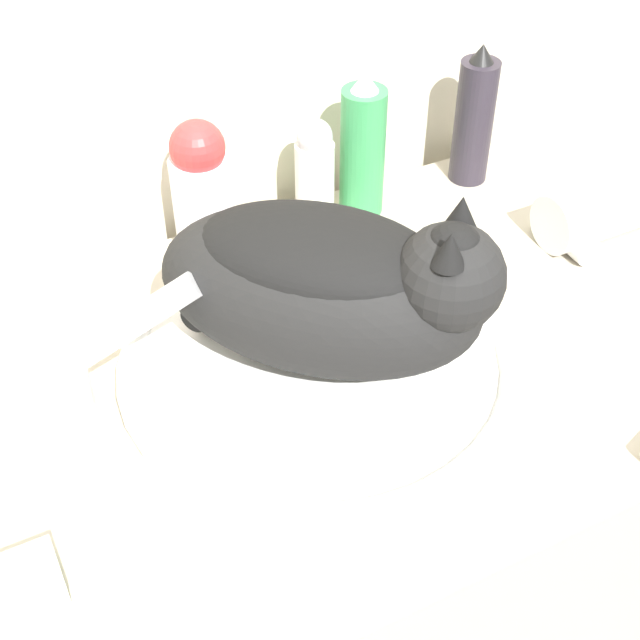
{
  "coord_description": "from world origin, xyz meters",
  "views": [
    {
      "loc": [
        -0.27,
        -0.29,
        1.46
      ],
      "look_at": [
        -0.0,
        0.24,
        0.94
      ],
      "focal_mm": 50.0,
      "sensor_mm": 36.0,
      "label": 1
    }
  ],
  "objects_px": {
    "spray_bottle_trigger": "(363,149)",
    "cat": "(326,283)",
    "soap_bar": "(13,589)",
    "deodorant_stick": "(315,174)",
    "lotion_bottle_white": "(202,192)",
    "hairspray_can_black": "(474,119)",
    "faucet": "(79,367)",
    "hair_dryer": "(610,207)"
  },
  "relations": [
    {
      "from": "hairspray_can_black",
      "to": "lotion_bottle_white",
      "type": "distance_m",
      "value": 0.35
    },
    {
      "from": "cat",
      "to": "deodorant_stick",
      "type": "distance_m",
      "value": 0.28
    },
    {
      "from": "spray_bottle_trigger",
      "to": "soap_bar",
      "type": "distance_m",
      "value": 0.6
    },
    {
      "from": "faucet",
      "to": "hairspray_can_black",
      "type": "xyz_separation_m",
      "value": [
        0.54,
        0.19,
        0.01
      ]
    },
    {
      "from": "hair_dryer",
      "to": "spray_bottle_trigger",
      "type": "bearing_deg",
      "value": 143.69
    },
    {
      "from": "faucet",
      "to": "soap_bar",
      "type": "bearing_deg",
      "value": -112.47
    },
    {
      "from": "hairspray_can_black",
      "to": "soap_bar",
      "type": "relative_size",
      "value": 2.4
    },
    {
      "from": "lotion_bottle_white",
      "to": "spray_bottle_trigger",
      "type": "bearing_deg",
      "value": -0.0
    },
    {
      "from": "lotion_bottle_white",
      "to": "cat",
      "type": "bearing_deg",
      "value": -84.77
    },
    {
      "from": "cat",
      "to": "faucet",
      "type": "distance_m",
      "value": 0.22
    },
    {
      "from": "faucet",
      "to": "soap_bar",
      "type": "xyz_separation_m",
      "value": [
        -0.1,
        -0.15,
        -0.06
      ]
    },
    {
      "from": "cat",
      "to": "faucet",
      "type": "xyz_separation_m",
      "value": [
        -0.21,
        0.05,
        -0.05
      ]
    },
    {
      "from": "spray_bottle_trigger",
      "to": "soap_bar",
      "type": "height_order",
      "value": "spray_bottle_trigger"
    },
    {
      "from": "hairspray_can_black",
      "to": "deodorant_stick",
      "type": "height_order",
      "value": "hairspray_can_black"
    },
    {
      "from": "soap_bar",
      "to": "lotion_bottle_white",
      "type": "bearing_deg",
      "value": 49.08
    },
    {
      "from": "deodorant_stick",
      "to": "spray_bottle_trigger",
      "type": "bearing_deg",
      "value": -0.0
    },
    {
      "from": "lotion_bottle_white",
      "to": "deodorant_stick",
      "type": "distance_m",
      "value": 0.14
    },
    {
      "from": "spray_bottle_trigger",
      "to": "cat",
      "type": "bearing_deg",
      "value": -125.45
    },
    {
      "from": "spray_bottle_trigger",
      "to": "soap_bar",
      "type": "xyz_separation_m",
      "value": [
        -0.49,
        -0.34,
        -0.07
      ]
    },
    {
      "from": "hairspray_can_black",
      "to": "lotion_bottle_white",
      "type": "bearing_deg",
      "value": -180.0
    },
    {
      "from": "lotion_bottle_white",
      "to": "deodorant_stick",
      "type": "height_order",
      "value": "lotion_bottle_white"
    },
    {
      "from": "deodorant_stick",
      "to": "soap_bar",
      "type": "relative_size",
      "value": 1.83
    },
    {
      "from": "deodorant_stick",
      "to": "cat",
      "type": "bearing_deg",
      "value": -114.74
    },
    {
      "from": "hairspray_can_black",
      "to": "hair_dryer",
      "type": "xyz_separation_m",
      "value": [
        0.08,
        -0.17,
        -0.05
      ]
    },
    {
      "from": "lotion_bottle_white",
      "to": "soap_bar",
      "type": "relative_size",
      "value": 2.27
    },
    {
      "from": "faucet",
      "to": "hair_dryer",
      "type": "distance_m",
      "value": 0.62
    },
    {
      "from": "lotion_bottle_white",
      "to": "soap_bar",
      "type": "distance_m",
      "value": 0.45
    },
    {
      "from": "hair_dryer",
      "to": "soap_bar",
      "type": "bearing_deg",
      "value": -167.11
    },
    {
      "from": "deodorant_stick",
      "to": "soap_bar",
      "type": "xyz_separation_m",
      "value": [
        -0.43,
        -0.34,
        -0.06
      ]
    },
    {
      "from": "faucet",
      "to": "deodorant_stick",
      "type": "bearing_deg",
      "value": 43.56
    },
    {
      "from": "lotion_bottle_white",
      "to": "hair_dryer",
      "type": "relative_size",
      "value": 0.85
    },
    {
      "from": "cat",
      "to": "soap_bar",
      "type": "relative_size",
      "value": 4.51
    },
    {
      "from": "faucet",
      "to": "deodorant_stick",
      "type": "xyz_separation_m",
      "value": [
        0.32,
        0.19,
        -0.01
      ]
    },
    {
      "from": "deodorant_stick",
      "to": "spray_bottle_trigger",
      "type": "relative_size",
      "value": 0.76
    },
    {
      "from": "soap_bar",
      "to": "faucet",
      "type": "bearing_deg",
      "value": 54.56
    },
    {
      "from": "lotion_bottle_white",
      "to": "soap_bar",
      "type": "bearing_deg",
      "value": -130.92
    },
    {
      "from": "lotion_bottle_white",
      "to": "deodorant_stick",
      "type": "xyz_separation_m",
      "value": [
        0.14,
        0.0,
        -0.02
      ]
    },
    {
      "from": "spray_bottle_trigger",
      "to": "hair_dryer",
      "type": "xyz_separation_m",
      "value": [
        0.23,
        -0.17,
        -0.05
      ]
    },
    {
      "from": "spray_bottle_trigger",
      "to": "hair_dryer",
      "type": "height_order",
      "value": "spray_bottle_trigger"
    },
    {
      "from": "lotion_bottle_white",
      "to": "spray_bottle_trigger",
      "type": "height_order",
      "value": "spray_bottle_trigger"
    },
    {
      "from": "faucet",
      "to": "lotion_bottle_white",
      "type": "bearing_deg",
      "value": 58.4
    },
    {
      "from": "cat",
      "to": "faucet",
      "type": "relative_size",
      "value": 2.13
    }
  ]
}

